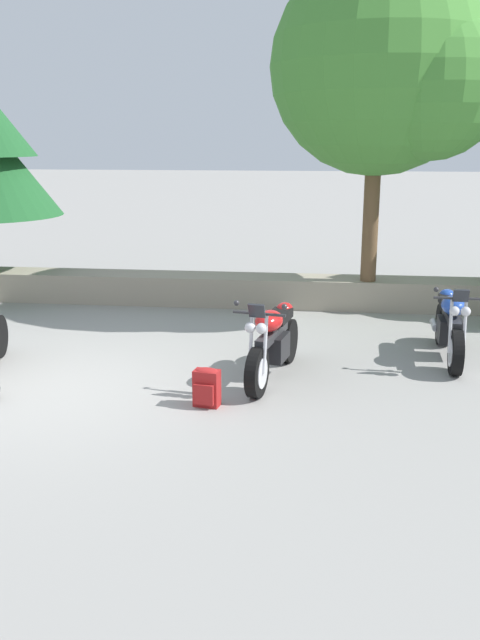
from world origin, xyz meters
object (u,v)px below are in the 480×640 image
at_px(motorcycle_red_centre, 272,343).
at_px(rider_backpack, 207,386).
at_px(motorcycle_blue_far_right, 450,326).
at_px(leafy_tree_mid_left, 389,70).

relative_size(motorcycle_red_centre, rider_backpack, 4.36).
bearing_deg(rider_backpack, motorcycle_red_centre, 56.51).
bearing_deg(rider_backpack, motorcycle_blue_far_right, 34.70).
distance_m(motorcycle_red_centre, rider_backpack, 1.28).
height_order(motorcycle_red_centre, motorcycle_blue_far_right, same).
relative_size(motorcycle_blue_far_right, rider_backpack, 4.39).
height_order(motorcycle_blue_far_right, leafy_tree_mid_left, leafy_tree_mid_left).
bearing_deg(rider_backpack, leafy_tree_mid_left, 64.33).
distance_m(rider_backpack, leafy_tree_mid_left, 6.66).
xyz_separation_m(motorcycle_red_centre, leafy_tree_mid_left, (1.64, 3.80, 3.68)).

